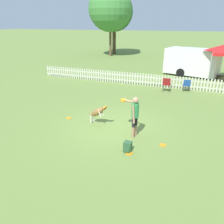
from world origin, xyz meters
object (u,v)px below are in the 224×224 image
(backpack_on_grass, at_px, (128,147))
(folding_chair_center, at_px, (187,84))
(frisbee_near_handler, at_px, (69,118))
(frisbee_near_dog, at_px, (129,153))
(handler_person, at_px, (134,112))
(tree_right_grove, at_px, (110,9))
(folding_chair_blue_left, at_px, (167,83))
(equipment_trailer, at_px, (192,61))
(leaping_dog, at_px, (98,112))
(tree_left_grove, at_px, (114,12))
(frisbee_midfield, at_px, (163,145))

(backpack_on_grass, xyz_separation_m, folding_chair_center, (1.39, 8.27, 0.31))
(frisbee_near_handler, distance_m, frisbee_near_dog, 4.03)
(handler_person, xyz_separation_m, tree_right_grove, (-9.24, 20.62, 4.75))
(folding_chair_blue_left, relative_size, tree_right_grove, 0.11)
(backpack_on_grass, xyz_separation_m, equipment_trailer, (1.41, 13.50, 0.99))
(tree_right_grove, bearing_deg, equipment_trailer, -37.61)
(folding_chair_blue_left, height_order, folding_chair_center, folding_chair_blue_left)
(equipment_trailer, bearing_deg, frisbee_near_handler, -97.85)
(leaping_dog, height_order, tree_left_grove, tree_left_grove)
(frisbee_midfield, xyz_separation_m, folding_chair_blue_left, (-0.92, 6.92, 0.55))
(handler_person, distance_m, frisbee_near_dog, 1.66)
(frisbee_near_handler, relative_size, folding_chair_blue_left, 0.26)
(frisbee_midfield, bearing_deg, frisbee_near_dog, -135.50)
(frisbee_midfield, bearing_deg, tree_left_grove, 114.93)
(leaping_dog, relative_size, frisbee_near_dog, 4.70)
(frisbee_near_dog, relative_size, equipment_trailer, 0.05)
(frisbee_near_dog, relative_size, backpack_on_grass, 0.65)
(frisbee_near_dog, height_order, frisbee_midfield, same)
(frisbee_near_dog, distance_m, backpack_on_grass, 0.23)
(backpack_on_grass, relative_size, tree_right_grove, 0.04)
(tree_right_grove, bearing_deg, handler_person, -65.87)
(frisbee_midfield, xyz_separation_m, folding_chair_center, (0.29, 7.41, 0.48))
(leaping_dog, relative_size, tree_left_grove, 0.14)
(backpack_on_grass, relative_size, folding_chair_center, 0.46)
(frisbee_near_dog, distance_m, equipment_trailer, 13.72)
(frisbee_near_handler, distance_m, tree_left_grove, 23.92)
(leaping_dog, distance_m, frisbee_midfield, 3.15)
(handler_person, bearing_deg, folding_chair_blue_left, 12.07)
(folding_chair_blue_left, distance_m, folding_chair_center, 1.31)
(frisbee_near_handler, xyz_separation_m, folding_chair_center, (4.86, 6.54, 0.48))
(frisbee_near_dog, bearing_deg, equipment_trailer, 84.51)
(leaping_dog, bearing_deg, frisbee_midfield, 90.31)
(handler_person, xyz_separation_m, backpack_on_grass, (0.13, -1.18, -0.84))
(folding_chair_center, relative_size, tree_left_grove, 0.10)
(handler_person, xyz_separation_m, equipment_trailer, (1.54, 12.32, 0.14))
(frisbee_near_dog, relative_size, frisbee_midfield, 1.00)
(leaping_dog, xyz_separation_m, equipment_trailer, (3.32, 11.86, 0.59))
(leaping_dog, xyz_separation_m, tree_right_grove, (-7.46, 20.17, 5.19))
(leaping_dog, height_order, frisbee_midfield, leaping_dog)
(folding_chair_center, relative_size, tree_right_grove, 0.10)
(frisbee_midfield, distance_m, tree_right_grove, 24.11)
(leaping_dog, bearing_deg, frisbee_near_handler, -78.93)
(handler_person, distance_m, frisbee_midfield, 1.63)
(tree_left_grove, xyz_separation_m, tree_right_grove, (0.36, -2.35, 0.26))
(frisbee_near_handler, relative_size, tree_left_grove, 0.03)
(frisbee_near_handler, relative_size, frisbee_near_dog, 1.00)
(tree_left_grove, height_order, tree_right_grove, tree_right_grove)
(leaping_dog, height_order, equipment_trailer, equipment_trailer)
(folding_chair_center, relative_size, equipment_trailer, 0.16)
(handler_person, bearing_deg, tree_right_grove, 38.85)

